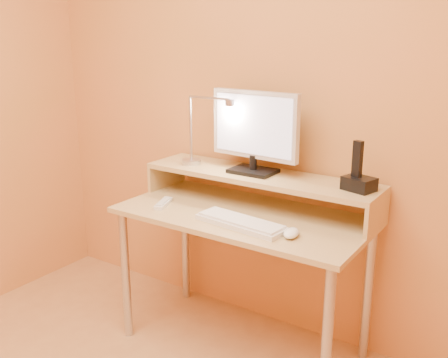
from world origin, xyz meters
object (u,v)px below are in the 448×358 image
Objects in this scene: lamp_base at (191,162)px; phone_dock at (359,184)px; monitor_panel at (255,125)px; keyboard at (241,223)px; mouse at (291,233)px; remote_control at (163,203)px.

phone_dock reaches higher than lamp_base.
monitor_panel is at bearing 6.35° from lamp_base.
keyboard is (0.47, -0.27, -0.16)m from lamp_base.
monitor_panel is 1.12× the size of keyboard.
mouse is 0.66× the size of remote_control.
mouse reaches higher than remote_control.
monitor_panel is 4.78× the size of lamp_base.
keyboard is (0.12, -0.31, -0.39)m from monitor_panel.
keyboard is at bearing -128.47° from phone_dock.
phone_dock is 0.95m from remote_control.
phone_dock is at bearing 1.92° from lamp_base.
lamp_base is at bearing 70.72° from remote_control.
monitor_panel is 0.60m from mouse.
mouse is (0.72, -0.26, -0.15)m from lamp_base.
monitor_panel is 4.46× the size of mouse.
phone_dock is at bearing 48.50° from mouse.
phone_dock is (0.90, 0.03, 0.02)m from lamp_base.
monitor_panel reaches higher than lamp_base.
monitor_panel is at bearing 129.56° from mouse.
lamp_base is at bearing -169.54° from monitor_panel.
lamp_base is (-0.36, -0.04, -0.23)m from monitor_panel.
keyboard is 2.63× the size of remote_control.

